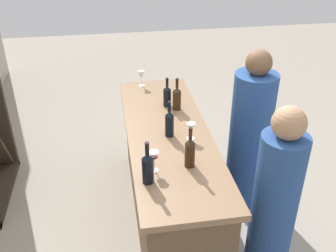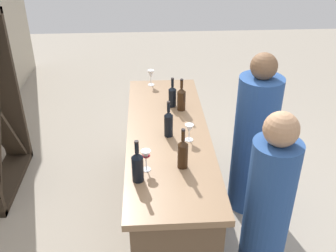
% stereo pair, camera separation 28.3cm
% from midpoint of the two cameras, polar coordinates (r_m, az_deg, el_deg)
% --- Properties ---
extents(ground_plane, '(12.00, 12.00, 0.00)m').
position_cam_midpoint_polar(ground_plane, '(3.73, 2.23, -13.18)').
color(ground_plane, '#9E9384').
extents(bar_counter, '(2.11, 0.67, 0.93)m').
position_cam_midpoint_polar(bar_counter, '(3.43, 2.38, -7.46)').
color(bar_counter, brown).
rests_on(bar_counter, ground).
extents(wine_bottle_leftmost_near_black, '(0.08, 0.08, 0.31)m').
position_cam_midpoint_polar(wine_bottle_leftmost_near_black, '(2.56, -1.35, -5.98)').
color(wine_bottle_leftmost_near_black, black).
rests_on(wine_bottle_leftmost_near_black, bar_counter).
extents(wine_bottle_second_left_amber_brown, '(0.07, 0.07, 0.31)m').
position_cam_midpoint_polar(wine_bottle_second_left_amber_brown, '(2.70, 5.19, -4.05)').
color(wine_bottle_second_left_amber_brown, '#331E0F').
rests_on(wine_bottle_second_left_amber_brown, bar_counter).
extents(wine_bottle_center_near_black, '(0.07, 0.07, 0.31)m').
position_cam_midpoint_polar(wine_bottle_center_near_black, '(3.05, 2.82, 0.37)').
color(wine_bottle_center_near_black, black).
rests_on(wine_bottle_center_near_black, bar_counter).
extents(wine_bottle_second_right_amber_brown, '(0.08, 0.08, 0.30)m').
position_cam_midpoint_polar(wine_bottle_second_right_amber_brown, '(3.46, 4.33, 4.03)').
color(wine_bottle_second_right_amber_brown, '#331E0F').
rests_on(wine_bottle_second_right_amber_brown, bar_counter).
extents(wine_bottle_rightmost_near_black, '(0.07, 0.07, 0.28)m').
position_cam_midpoint_polar(wine_bottle_rightmost_near_black, '(3.52, 2.95, 4.43)').
color(wine_bottle_rightmost_near_black, black).
rests_on(wine_bottle_rightmost_near_black, bar_counter).
extents(wine_glass_near_left, '(0.07, 0.07, 0.14)m').
position_cam_midpoint_polar(wine_glass_near_left, '(3.02, 5.83, -0.55)').
color(wine_glass_near_left, white).
rests_on(wine_glass_near_left, bar_counter).
extents(wine_glass_near_center, '(0.07, 0.07, 0.16)m').
position_cam_midpoint_polar(wine_glass_near_center, '(3.95, -0.48, 7.52)').
color(wine_glass_near_center, white).
rests_on(wine_glass_near_center, bar_counter).
extents(wine_glass_near_right, '(0.07, 0.07, 0.16)m').
position_cam_midpoint_polar(wine_glass_near_right, '(2.66, -0.24, -4.55)').
color(wine_glass_near_right, white).
rests_on(wine_glass_near_right, bar_counter).
extents(person_left_guest, '(0.38, 0.38, 1.53)m').
position_cam_midpoint_polar(person_left_guest, '(3.57, 14.77, -2.32)').
color(person_left_guest, '#284C8C').
rests_on(person_left_guest, ground).
extents(person_center_guest, '(0.42, 0.42, 1.47)m').
position_cam_midpoint_polar(person_center_guest, '(2.88, 17.20, -12.12)').
color(person_center_guest, '#284C8C').
rests_on(person_center_guest, ground).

